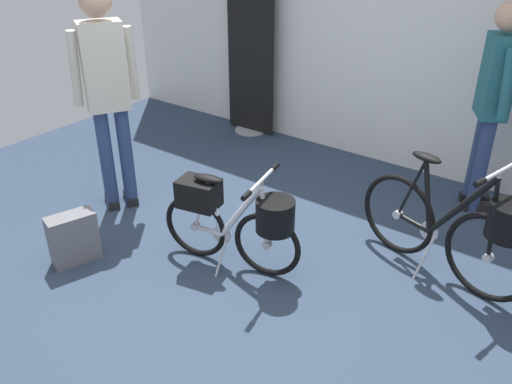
{
  "coord_description": "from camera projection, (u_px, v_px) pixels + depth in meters",
  "views": [
    {
      "loc": [
        1.83,
        -2.17,
        2.25
      ],
      "look_at": [
        -0.07,
        0.36,
        0.55
      ],
      "focal_mm": 36.92,
      "sensor_mm": 36.0,
      "label": 1
    }
  ],
  "objects": [
    {
      "name": "visitor_near_wall",
      "position": [
        493.0,
        97.0,
        4.08
      ],
      "size": [
        0.37,
        0.48,
        1.68
      ],
      "color": "navy",
      "rests_on": "ground_plane"
    },
    {
      "name": "floor_banner_stand",
      "position": [
        250.0,
        60.0,
        5.68
      ],
      "size": [
        0.6,
        0.36,
        1.81
      ],
      "color": "#B7B7BC",
      "rests_on": "ground_plane"
    },
    {
      "name": "visitor_browsing",
      "position": [
        107.0,
        87.0,
        4.05
      ],
      "size": [
        0.38,
        0.47,
        1.8
      ],
      "color": "navy",
      "rests_on": "ground_plane"
    },
    {
      "name": "display_bike_left",
      "position": [
        460.0,
        227.0,
        3.43
      ],
      "size": [
        1.28,
        0.52,
        0.91
      ],
      "color": "black",
      "rests_on": "ground_plane"
    },
    {
      "name": "backpack_on_floor",
      "position": [
        73.0,
        238.0,
        3.75
      ],
      "size": [
        0.26,
        0.36,
        0.38
      ],
      "color": "slate",
      "rests_on": "ground_plane"
    },
    {
      "name": "folding_bike_foreground",
      "position": [
        236.0,
        217.0,
        3.58
      ],
      "size": [
        1.04,
        0.53,
        0.75
      ],
      "color": "black",
      "rests_on": "ground_plane"
    },
    {
      "name": "ground_plane",
      "position": [
        232.0,
        286.0,
        3.56
      ],
      "size": [
        6.94,
        6.94,
        0.0
      ],
      "primitive_type": "plane",
      "color": "#2D3D51"
    }
  ]
}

